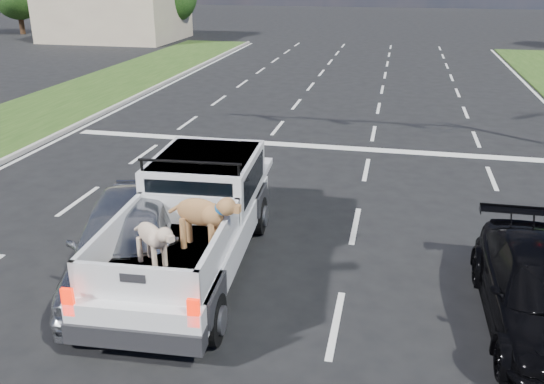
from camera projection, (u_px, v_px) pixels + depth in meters
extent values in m
plane|color=black|center=(235.00, 312.00, 9.93)|extent=(160.00, 160.00, 0.00)
cube|color=silver|center=(115.00, 175.00, 16.43)|extent=(0.12, 60.00, 0.01)
cube|color=silver|center=(233.00, 184.00, 15.73)|extent=(0.12, 60.00, 0.01)
cube|color=silver|center=(361.00, 194.00, 15.04)|extent=(0.12, 60.00, 0.01)
cube|color=silver|center=(503.00, 205.00, 14.34)|extent=(0.12, 60.00, 0.01)
cube|color=silver|center=(5.00, 166.00, 17.13)|extent=(0.15, 60.00, 0.01)
cube|color=silver|center=(317.00, 146.00, 19.02)|extent=(17.00, 0.45, 0.01)
cube|color=#BCAD90|center=(115.00, 11.00, 45.82)|extent=(10.00, 8.00, 4.40)
cylinder|color=#332114|center=(21.00, 21.00, 50.04)|extent=(0.44, 0.44, 2.16)
cylinder|color=#332114|center=(84.00, 23.00, 48.85)|extent=(0.44, 0.44, 2.16)
cylinder|color=#332114|center=(173.00, 25.00, 47.26)|extent=(0.44, 0.44, 2.16)
cylinder|color=black|center=(96.00, 309.00, 9.26)|extent=(0.36, 0.85, 0.84)
cylinder|color=black|center=(211.00, 319.00, 8.99)|extent=(0.36, 0.85, 0.84)
cylinder|color=black|center=(174.00, 210.00, 13.01)|extent=(0.36, 0.85, 0.84)
cylinder|color=black|center=(257.00, 215.00, 12.73)|extent=(0.36, 0.85, 0.84)
cube|color=silver|center=(189.00, 239.00, 10.94)|extent=(2.44, 5.95, 0.57)
cube|color=silver|center=(206.00, 177.00, 11.92)|extent=(2.18, 2.65, 0.95)
cube|color=black|center=(189.00, 198.00, 10.76)|extent=(1.70, 0.14, 0.68)
cylinder|color=black|center=(189.00, 162.00, 10.66)|extent=(1.98, 0.18, 0.06)
cube|color=black|center=(166.00, 259.00, 9.65)|extent=(2.13, 2.92, 0.07)
cube|color=silver|center=(112.00, 238.00, 9.67)|extent=(0.26, 2.81, 0.57)
cube|color=silver|center=(220.00, 246.00, 9.40)|extent=(0.26, 2.81, 0.57)
cube|color=silver|center=(134.00, 284.00, 8.29)|extent=(1.96, 0.21, 0.57)
cube|color=red|center=(68.00, 302.00, 8.30)|extent=(0.18, 0.08, 0.44)
cube|color=red|center=(194.00, 313.00, 8.03)|extent=(0.18, 0.08, 0.44)
cube|color=black|center=(135.00, 335.00, 8.43)|extent=(2.13, 0.46, 0.33)
imported|color=#B8B9BF|center=(129.00, 240.00, 10.68)|extent=(3.20, 5.18, 1.64)
imported|color=black|center=(543.00, 294.00, 9.24)|extent=(1.91, 4.55, 1.31)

